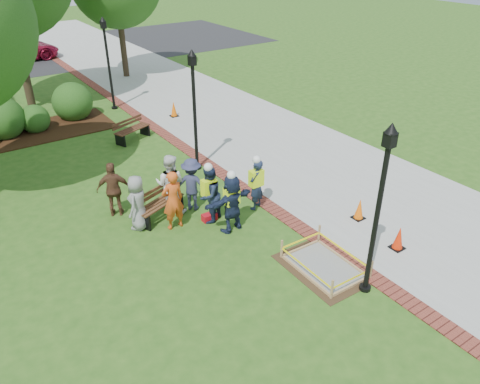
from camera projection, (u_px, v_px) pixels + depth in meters
ground at (250, 246)px, 12.81m from camera, size 100.00×100.00×0.00m
sidewalk at (213, 111)px, 22.46m from camera, size 6.00×60.00×0.02m
brick_edging at (151, 124)px, 20.84m from camera, size 0.50×60.00×0.03m
mulch_bed at (28, 133)px, 19.91m from camera, size 7.00×3.00×0.05m
parking_lot at (21, 57)px, 32.16m from camera, size 36.00×12.00×0.01m
wet_concrete_pad at (325, 260)px, 11.88m from camera, size 1.76×2.34×0.55m
bench_near at (160, 209)px, 13.97m from camera, size 1.72×1.06×0.88m
bench_far at (133, 134)px, 19.18m from camera, size 1.67×1.06×0.86m
cone_front at (399, 238)px, 12.55m from camera, size 0.36×0.36×0.70m
cone_back at (359, 209)px, 13.88m from camera, size 0.34×0.34×0.68m
cone_far at (174, 109)px, 21.61m from camera, size 0.36×0.36×0.71m
toolbox at (209, 217)px, 13.92m from camera, size 0.44×0.25×0.22m
lamp_near at (380, 200)px, 10.07m from camera, size 0.28×0.28×4.26m
lamp_mid at (194, 103)px, 15.80m from camera, size 0.28×0.28×4.26m
lamp_far at (108, 57)px, 21.54m from camera, size 0.28×0.28×4.26m
shrub_b at (6, 136)px, 19.68m from camera, size 1.83×1.83×1.83m
shrub_c at (38, 131)px, 20.23m from camera, size 1.24×1.24×1.24m
shrub_d at (75, 118)px, 21.61m from camera, size 1.79×1.79×1.79m
shrub_e at (16, 129)px, 20.40m from camera, size 0.91×0.91×0.91m
casual_person_a at (138, 203)px, 13.24m from camera, size 0.62×0.61×1.65m
casual_person_b at (173, 200)px, 13.21m from camera, size 0.58×0.38×1.80m
casual_person_c at (170, 184)px, 13.98m from camera, size 0.70×0.70×1.88m
casual_person_d at (114, 190)px, 13.84m from camera, size 0.65×0.57×1.73m
casual_person_e at (192, 184)px, 14.16m from camera, size 0.63×0.62×1.68m
hivis_worker_a at (232, 201)px, 13.09m from camera, size 0.59×0.41×1.89m
hivis_worker_b at (256, 183)px, 14.17m from camera, size 0.61×0.52×1.78m
hivis_worker_c at (209, 193)px, 13.51m from camera, size 0.66×0.58×1.89m
parked_car_c at (21, 61)px, 31.18m from camera, size 2.16×4.73×1.52m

